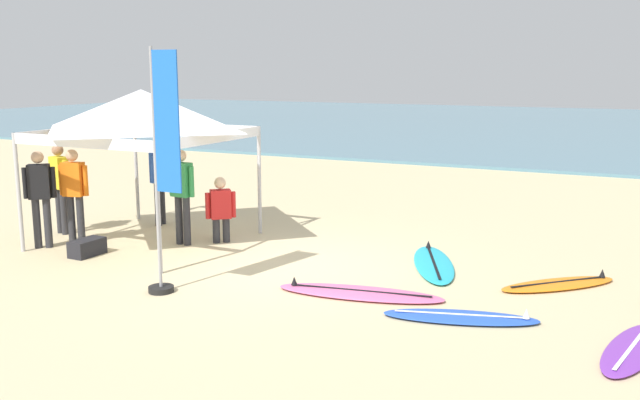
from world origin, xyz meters
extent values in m
plane|color=beige|center=(0.00, 0.00, 0.00)|extent=(80.00, 80.00, 0.00)
cube|color=#568499|center=(0.00, 30.29, 0.05)|extent=(80.00, 36.00, 0.10)
cylinder|color=#B7B7BC|center=(-4.54, -1.19, 1.02)|extent=(0.07, 0.07, 2.05)
cylinder|color=#B7B7BC|center=(-1.57, -1.19, 1.02)|extent=(0.07, 0.07, 2.05)
cylinder|color=#B7B7BC|center=(-4.54, 1.79, 1.02)|extent=(0.07, 0.07, 2.05)
cylinder|color=#B7B7BC|center=(-1.57, 1.79, 1.02)|extent=(0.07, 0.07, 2.05)
cube|color=white|center=(-3.06, -1.19, 1.96)|extent=(2.98, 0.03, 0.18)
cube|color=white|center=(-3.06, 1.79, 1.96)|extent=(2.98, 0.03, 0.18)
cube|color=white|center=(-4.54, 0.30, 1.96)|extent=(0.03, 2.98, 0.18)
cube|color=white|center=(-1.57, 0.30, 1.96)|extent=(0.03, 2.98, 0.18)
pyramid|color=white|center=(-3.06, 0.30, 2.40)|extent=(3.10, 3.10, 0.70)
ellipsoid|color=orange|center=(4.03, 0.82, 0.04)|extent=(1.70, 1.68, 0.07)
cube|color=black|center=(4.03, 0.82, 0.07)|extent=(1.17, 1.16, 0.01)
cone|color=black|center=(4.58, 1.36, 0.13)|extent=(0.09, 0.09, 0.12)
ellipsoid|color=blue|center=(3.12, -1.14, 0.04)|extent=(2.01, 1.05, 0.07)
cube|color=white|center=(3.12, -1.14, 0.07)|extent=(1.59, 0.51, 0.01)
cone|color=white|center=(3.88, -0.91, 0.13)|extent=(0.09, 0.09, 0.12)
ellipsoid|color=purple|center=(5.10, -1.30, 0.04)|extent=(0.82, 1.90, 0.07)
cube|color=white|center=(5.10, -1.30, 0.07)|extent=(0.33, 1.55, 0.01)
ellipsoid|color=#23B2CC|center=(2.09, 1.06, 0.04)|extent=(1.41, 2.29, 0.07)
cube|color=black|center=(2.09, 1.06, 0.07)|extent=(0.77, 1.77, 0.01)
cone|color=black|center=(1.74, 1.90, 0.13)|extent=(0.09, 0.09, 0.12)
ellipsoid|color=pink|center=(1.61, -0.81, 0.04)|extent=(2.43, 1.04, 0.07)
cube|color=black|center=(1.61, -0.81, 0.07)|extent=(1.98, 0.39, 0.01)
cone|color=black|center=(0.66, -0.98, 0.13)|extent=(0.09, 0.09, 0.12)
cylinder|color=#2D2D33|center=(-4.50, -0.89, 0.44)|extent=(0.13, 0.13, 0.88)
cylinder|color=#2D2D33|center=(-4.36, -0.78, 0.44)|extent=(0.13, 0.13, 0.88)
cube|color=black|center=(-4.43, -0.84, 1.18)|extent=(0.42, 0.39, 0.60)
sphere|color=tan|center=(-4.43, -0.84, 1.60)|extent=(0.21, 0.21, 0.21)
cylinder|color=black|center=(-4.61, -0.98, 1.16)|extent=(0.09, 0.09, 0.54)
cylinder|color=black|center=(-4.25, -0.70, 1.16)|extent=(0.09, 0.09, 0.54)
cylinder|color=#2D2D33|center=(-4.18, -0.40, 0.44)|extent=(0.13, 0.13, 0.88)
cylinder|color=#2D2D33|center=(-4.01, -0.35, 0.44)|extent=(0.13, 0.13, 0.88)
cube|color=orange|center=(-4.10, -0.38, 1.18)|extent=(0.41, 0.31, 0.60)
sphere|color=tan|center=(-4.10, -0.38, 1.60)|extent=(0.21, 0.21, 0.21)
cylinder|color=orange|center=(-4.32, -0.44, 1.16)|extent=(0.09, 0.09, 0.54)
cylinder|color=orange|center=(-3.87, -0.32, 1.16)|extent=(0.09, 0.09, 0.54)
cylinder|color=#2D2D33|center=(-2.26, 0.42, 0.44)|extent=(0.13, 0.13, 0.88)
cylinder|color=#2D2D33|center=(-2.44, 0.44, 0.44)|extent=(0.13, 0.13, 0.88)
cube|color=#2D8C47|center=(-2.35, 0.43, 1.18)|extent=(0.37, 0.24, 0.60)
sphere|color=beige|center=(-2.35, 0.43, 1.60)|extent=(0.21, 0.21, 0.21)
cylinder|color=#2D8C47|center=(-2.12, 0.41, 1.16)|extent=(0.09, 0.09, 0.54)
cylinder|color=#2D8C47|center=(-2.58, 0.44, 1.16)|extent=(0.09, 0.09, 0.54)
cylinder|color=#2D2D33|center=(-5.03, 0.13, 0.44)|extent=(0.13, 0.13, 0.88)
cylinder|color=#2D2D33|center=(-4.86, 0.08, 0.44)|extent=(0.13, 0.13, 0.88)
cube|color=yellow|center=(-4.94, 0.10, 1.18)|extent=(0.41, 0.31, 0.60)
sphere|color=#9E7051|center=(-4.94, 0.10, 1.60)|extent=(0.21, 0.21, 0.21)
cylinder|color=yellow|center=(-5.16, 0.17, 1.16)|extent=(0.09, 0.09, 0.54)
cylinder|color=yellow|center=(-4.72, 0.04, 1.16)|extent=(0.09, 0.09, 0.54)
cylinder|color=#2D2D33|center=(-3.77, 1.62, 0.44)|extent=(0.13, 0.13, 0.88)
cylinder|color=#2D2D33|center=(-3.73, 1.45, 0.44)|extent=(0.13, 0.13, 0.88)
cube|color=#2851B2|center=(-3.75, 1.54, 1.18)|extent=(0.30, 0.40, 0.60)
sphere|color=#9E7051|center=(-3.75, 1.54, 1.60)|extent=(0.21, 0.21, 0.21)
cylinder|color=#2851B2|center=(-3.81, 1.76, 1.16)|extent=(0.09, 0.09, 0.54)
cylinder|color=#2851B2|center=(-3.70, 1.31, 1.16)|extent=(0.09, 0.09, 0.54)
cylinder|color=#2D2D33|center=(-1.76, 0.92, 0.23)|extent=(0.13, 0.13, 0.45)
cylinder|color=#2D2D33|center=(-1.89, 0.80, 0.23)|extent=(0.13, 0.13, 0.45)
cube|color=red|center=(-1.83, 0.86, 0.71)|extent=(0.41, 0.40, 0.52)
sphere|color=beige|center=(-1.83, 0.86, 1.09)|extent=(0.21, 0.21, 0.21)
cylinder|color=red|center=(-1.66, 1.01, 0.69)|extent=(0.09, 0.09, 0.47)
cylinder|color=red|center=(-2.00, 0.70, 0.69)|extent=(0.09, 0.09, 0.47)
cylinder|color=#99999E|center=(-0.98, -1.91, 1.70)|extent=(0.04, 0.04, 3.40)
cube|color=blue|center=(-0.76, -1.91, 2.40)|extent=(0.40, 0.02, 1.90)
cylinder|color=black|center=(-0.98, -1.91, 0.04)|extent=(0.36, 0.36, 0.08)
cube|color=#232328|center=(-3.35, -0.90, 0.14)|extent=(0.33, 0.61, 0.28)
camera|label=1|loc=(5.18, -9.38, 3.10)|focal=39.06mm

